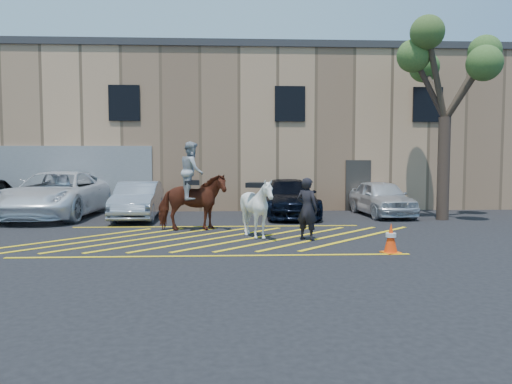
{
  "coord_description": "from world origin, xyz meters",
  "views": [
    {
      "loc": [
        0.49,
        -14.43,
        2.32
      ],
      "look_at": [
        1.22,
        0.2,
        1.3
      ],
      "focal_mm": 35.0,
      "sensor_mm": 36.0,
      "label": 1
    }
  ],
  "objects_px": {
    "car_silver_sedan": "(138,200)",
    "mounted_bay": "(192,195)",
    "handler": "(307,209)",
    "saddled_white": "(257,208)",
    "car_white_suv": "(381,198)",
    "traffic_cone": "(391,238)",
    "car_blue_suv": "(289,198)",
    "car_white_pickup": "(58,194)",
    "tree": "(446,65)"
  },
  "relations": [
    {
      "from": "handler",
      "to": "saddled_white",
      "type": "height_order",
      "value": "handler"
    },
    {
      "from": "traffic_cone",
      "to": "tree",
      "type": "bearing_deg",
      "value": 57.69
    },
    {
      "from": "traffic_cone",
      "to": "tree",
      "type": "distance_m",
      "value": 9.14
    },
    {
      "from": "car_white_pickup",
      "to": "traffic_cone",
      "type": "bearing_deg",
      "value": -32.98
    },
    {
      "from": "car_white_suv",
      "to": "saddled_white",
      "type": "relative_size",
      "value": 2.13
    },
    {
      "from": "car_blue_suv",
      "to": "mounted_bay",
      "type": "relative_size",
      "value": 1.76
    },
    {
      "from": "car_blue_suv",
      "to": "tree",
      "type": "height_order",
      "value": "tree"
    },
    {
      "from": "saddled_white",
      "to": "traffic_cone",
      "type": "height_order",
      "value": "saddled_white"
    },
    {
      "from": "car_white_pickup",
      "to": "tree",
      "type": "height_order",
      "value": "tree"
    },
    {
      "from": "car_blue_suv",
      "to": "traffic_cone",
      "type": "distance_m",
      "value": 7.88
    },
    {
      "from": "car_white_suv",
      "to": "traffic_cone",
      "type": "relative_size",
      "value": 5.7
    },
    {
      "from": "mounted_bay",
      "to": "handler",
      "type": "bearing_deg",
      "value": -30.87
    },
    {
      "from": "car_blue_suv",
      "to": "mounted_bay",
      "type": "height_order",
      "value": "mounted_bay"
    },
    {
      "from": "saddled_white",
      "to": "tree",
      "type": "xyz_separation_m",
      "value": [
        7.09,
        3.88,
        4.83
      ]
    },
    {
      "from": "car_silver_sedan",
      "to": "car_blue_suv",
      "type": "distance_m",
      "value": 5.82
    },
    {
      "from": "handler",
      "to": "saddled_white",
      "type": "xyz_separation_m",
      "value": [
        -1.38,
        0.41,
        -0.01
      ]
    },
    {
      "from": "car_silver_sedan",
      "to": "traffic_cone",
      "type": "xyz_separation_m",
      "value": [
        7.38,
        -7.06,
        -0.34
      ]
    },
    {
      "from": "mounted_bay",
      "to": "tree",
      "type": "relative_size",
      "value": 0.38
    },
    {
      "from": "traffic_cone",
      "to": "tree",
      "type": "height_order",
      "value": "tree"
    },
    {
      "from": "car_white_suv",
      "to": "tree",
      "type": "bearing_deg",
      "value": -41.28
    },
    {
      "from": "mounted_bay",
      "to": "tree",
      "type": "distance_m",
      "value": 10.41
    },
    {
      "from": "car_silver_sedan",
      "to": "traffic_cone",
      "type": "bearing_deg",
      "value": -45.26
    },
    {
      "from": "handler",
      "to": "traffic_cone",
      "type": "height_order",
      "value": "handler"
    },
    {
      "from": "car_blue_suv",
      "to": "saddled_white",
      "type": "distance_m",
      "value": 5.53
    },
    {
      "from": "car_silver_sedan",
      "to": "car_white_suv",
      "type": "distance_m",
      "value": 9.51
    },
    {
      "from": "handler",
      "to": "car_blue_suv",
      "type": "bearing_deg",
      "value": -52.89
    },
    {
      "from": "mounted_bay",
      "to": "saddled_white",
      "type": "relative_size",
      "value": 1.44
    },
    {
      "from": "car_white_pickup",
      "to": "handler",
      "type": "relative_size",
      "value": 3.63
    },
    {
      "from": "car_white_suv",
      "to": "handler",
      "type": "bearing_deg",
      "value": -127.93
    },
    {
      "from": "car_white_suv",
      "to": "handler",
      "type": "xyz_separation_m",
      "value": [
        -3.85,
        -5.72,
        0.17
      ]
    },
    {
      "from": "car_white_suv",
      "to": "handler",
      "type": "relative_size",
      "value": 2.37
    },
    {
      "from": "handler",
      "to": "mounted_bay",
      "type": "relative_size",
      "value": 0.63
    },
    {
      "from": "saddled_white",
      "to": "traffic_cone",
      "type": "xyz_separation_m",
      "value": [
        3.13,
        -2.39,
        -0.5
      ]
    },
    {
      "from": "car_blue_suv",
      "to": "mounted_bay",
      "type": "distance_m",
      "value": 5.13
    },
    {
      "from": "car_blue_suv",
      "to": "tree",
      "type": "distance_m",
      "value": 7.6
    },
    {
      "from": "mounted_bay",
      "to": "saddled_white",
      "type": "xyz_separation_m",
      "value": [
        1.98,
        -1.59,
        -0.27
      ]
    },
    {
      "from": "car_silver_sedan",
      "to": "mounted_bay",
      "type": "height_order",
      "value": "mounted_bay"
    },
    {
      "from": "mounted_bay",
      "to": "car_white_pickup",
      "type": "bearing_deg",
      "value": 145.32
    },
    {
      "from": "car_white_pickup",
      "to": "mounted_bay",
      "type": "xyz_separation_m",
      "value": [
        5.48,
        -3.79,
        0.25
      ]
    },
    {
      "from": "car_white_pickup",
      "to": "traffic_cone",
      "type": "xyz_separation_m",
      "value": [
        10.58,
        -7.77,
        -0.52
      ]
    },
    {
      "from": "handler",
      "to": "saddled_white",
      "type": "relative_size",
      "value": 0.9
    },
    {
      "from": "car_silver_sedan",
      "to": "mounted_bay",
      "type": "xyz_separation_m",
      "value": [
        2.28,
        -3.08,
        0.43
      ]
    },
    {
      "from": "car_white_pickup",
      "to": "tree",
      "type": "bearing_deg",
      "value": -2.58
    },
    {
      "from": "car_silver_sedan",
      "to": "traffic_cone",
      "type": "height_order",
      "value": "car_silver_sedan"
    },
    {
      "from": "saddled_white",
      "to": "car_white_suv",
      "type": "bearing_deg",
      "value": 45.39
    },
    {
      "from": "car_silver_sedan",
      "to": "handler",
      "type": "distance_m",
      "value": 7.59
    },
    {
      "from": "car_silver_sedan",
      "to": "handler",
      "type": "xyz_separation_m",
      "value": [
        5.64,
        -5.09,
        0.18
      ]
    },
    {
      "from": "mounted_bay",
      "to": "traffic_cone",
      "type": "bearing_deg",
      "value": -37.97
    },
    {
      "from": "car_silver_sedan",
      "to": "handler",
      "type": "bearing_deg",
      "value": -43.6
    },
    {
      "from": "car_white_suv",
      "to": "traffic_cone",
      "type": "height_order",
      "value": "car_white_suv"
    }
  ]
}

